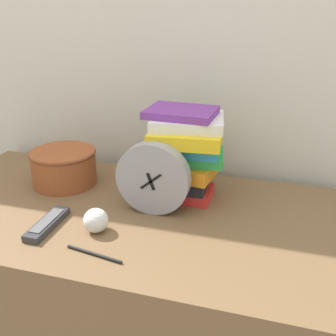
{
  "coord_description": "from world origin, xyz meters",
  "views": [
    {
      "loc": [
        0.41,
        -0.62,
        1.35
      ],
      "look_at": [
        0.11,
        0.41,
        0.89
      ],
      "focal_mm": 42.0,
      "sensor_mm": 36.0,
      "label": 1
    }
  ],
  "objects_px": {
    "book_stack": "(185,151)",
    "basket": "(64,166)",
    "pen": "(94,254)",
    "desk_clock": "(153,179)",
    "crumpled_paper_ball": "(96,220)",
    "tv_remote": "(47,224)"
  },
  "relations": [
    {
      "from": "book_stack",
      "to": "basket",
      "type": "xyz_separation_m",
      "value": [
        -0.41,
        -0.02,
        -0.09
      ]
    },
    {
      "from": "book_stack",
      "to": "pen",
      "type": "relative_size",
      "value": 1.78
    },
    {
      "from": "desk_clock",
      "to": "crumpled_paper_ball",
      "type": "relative_size",
      "value": 3.22
    },
    {
      "from": "desk_clock",
      "to": "crumpled_paper_ball",
      "type": "distance_m",
      "value": 0.2
    },
    {
      "from": "book_stack",
      "to": "pen",
      "type": "xyz_separation_m",
      "value": [
        -0.13,
        -0.38,
        -0.15
      ]
    },
    {
      "from": "desk_clock",
      "to": "book_stack",
      "type": "bearing_deg",
      "value": 64.96
    },
    {
      "from": "book_stack",
      "to": "crumpled_paper_ball",
      "type": "height_order",
      "value": "book_stack"
    },
    {
      "from": "book_stack",
      "to": "tv_remote",
      "type": "bearing_deg",
      "value": -137.05
    },
    {
      "from": "tv_remote",
      "to": "crumpled_paper_ball",
      "type": "bearing_deg",
      "value": 7.91
    },
    {
      "from": "desk_clock",
      "to": "crumpled_paper_ball",
      "type": "height_order",
      "value": "desk_clock"
    },
    {
      "from": "basket",
      "to": "pen",
      "type": "height_order",
      "value": "basket"
    },
    {
      "from": "desk_clock",
      "to": "pen",
      "type": "xyz_separation_m",
      "value": [
        -0.07,
        -0.25,
        -0.1
      ]
    },
    {
      "from": "desk_clock",
      "to": "pen",
      "type": "height_order",
      "value": "desk_clock"
    },
    {
      "from": "tv_remote",
      "to": "desk_clock",
      "type": "bearing_deg",
      "value": 32.82
    },
    {
      "from": "book_stack",
      "to": "basket",
      "type": "distance_m",
      "value": 0.42
    },
    {
      "from": "desk_clock",
      "to": "tv_remote",
      "type": "height_order",
      "value": "desk_clock"
    },
    {
      "from": "tv_remote",
      "to": "basket",
      "type": "bearing_deg",
      "value": 110.13
    },
    {
      "from": "tv_remote",
      "to": "crumpled_paper_ball",
      "type": "distance_m",
      "value": 0.14
    },
    {
      "from": "desk_clock",
      "to": "book_stack",
      "type": "xyz_separation_m",
      "value": [
        0.06,
        0.13,
        0.04
      ]
    },
    {
      "from": "crumpled_paper_ball",
      "to": "tv_remote",
      "type": "bearing_deg",
      "value": -172.09
    },
    {
      "from": "book_stack",
      "to": "tv_remote",
      "type": "xyz_separation_m",
      "value": [
        -0.31,
        -0.29,
        -0.14
      ]
    },
    {
      "from": "desk_clock",
      "to": "pen",
      "type": "bearing_deg",
      "value": -106.23
    }
  ]
}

